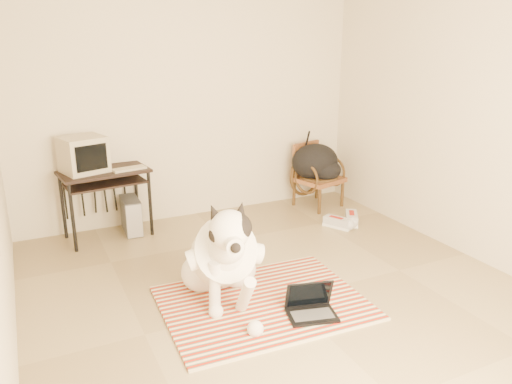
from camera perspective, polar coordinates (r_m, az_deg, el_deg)
floor at (r=4.17m, az=3.59°, el=-12.08°), size 4.50×4.50×0.00m
wall_back at (r=5.73m, az=-7.38°, el=10.35°), size 4.50×0.00×4.50m
wall_right at (r=4.98m, az=24.63°, el=7.83°), size 0.00×4.50×4.50m
rug at (r=4.08m, az=0.83°, el=-12.54°), size 1.62×1.27×0.02m
dog at (r=3.99m, az=-3.83°, el=-7.41°), size 0.65×1.33×0.95m
laptop at (r=3.92m, az=6.27°, el=-12.88°), size 0.42×0.35×0.26m
computer_desk at (r=5.35m, az=-16.90°, el=1.29°), size 0.93×0.59×0.73m
crt_monitor at (r=5.30m, az=-19.14°, el=4.07°), size 0.49×0.48×0.36m
desk_keyboard at (r=5.29m, az=-14.29°, el=2.59°), size 0.36×0.18×0.02m
pc_tower at (r=5.55m, az=-14.06°, el=-2.62°), size 0.19×0.42×0.38m
rattan_chair at (r=6.23m, az=6.87°, el=1.95°), size 0.63×0.61×0.78m
backpack at (r=6.14m, az=6.98°, el=3.29°), size 0.59×0.53×0.44m
sneaker_left at (r=5.64m, az=9.31°, el=-3.50°), size 0.26×0.34×0.11m
sneaker_right at (r=5.79m, az=10.85°, el=-3.00°), size 0.29×0.35×0.12m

